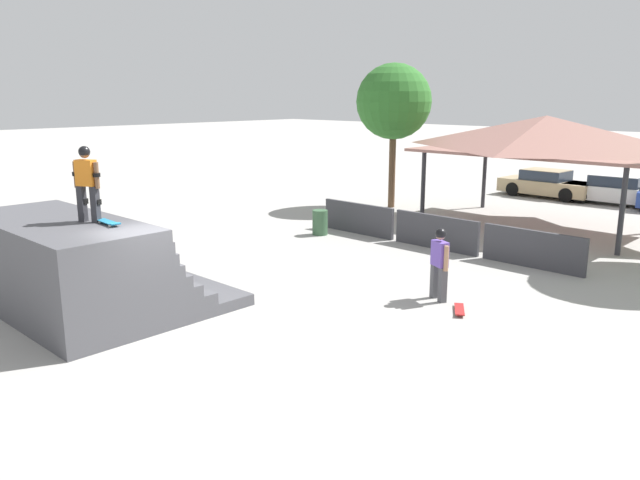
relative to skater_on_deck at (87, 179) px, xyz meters
name	(u,v)px	position (x,y,z in m)	size (l,w,h in m)	color
ground_plane	(182,332)	(2.11, 0.71, -2.98)	(160.00, 160.00, 0.00)	#A3A09B
quarter_pipe_ramp	(78,269)	(-0.70, -0.04, -2.06)	(5.22, 4.37, 2.07)	#4C4C51
skater_on_deck	(87,179)	(0.00, 0.00, 0.00)	(0.67, 0.42, 1.58)	#2D2D33
skateboard_on_deck	(108,222)	(0.56, 0.12, -0.85)	(0.82, 0.26, 0.09)	silver
bystander_walking	(440,258)	(4.73, 6.00, -1.98)	(0.65, 0.39, 1.71)	#4C4C51
skateboard_on_ground	(459,310)	(5.55, 5.60, -2.92)	(0.63, 0.81, 0.09)	green
barrier_fence	(436,232)	(1.90, 10.17, -2.45)	(9.25, 0.12, 1.05)	#3D3D42
pavilion_shelter	(546,135)	(2.77, 15.47, 0.32)	(8.25, 5.27, 3.96)	#2D2D33
tree_far_back	(394,102)	(-3.58, 15.09, 1.40)	(3.09, 3.09, 5.94)	brown
trash_bin	(320,222)	(-2.06, 9.12, -2.55)	(0.52, 0.52, 0.85)	#385B3D
parked_car_tan	(547,184)	(0.00, 22.25, -2.38)	(4.29, 1.89, 1.27)	tan
parked_car_white	(618,191)	(3.11, 22.44, -2.38)	(4.52, 1.83, 1.27)	silver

